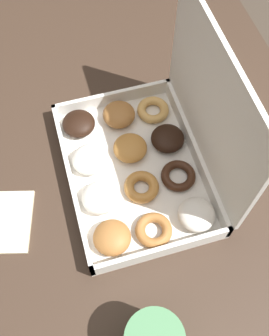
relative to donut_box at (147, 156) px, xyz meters
name	(u,v)px	position (x,y,z in m)	size (l,w,h in m)	color
ground_plane	(143,260)	(-0.01, 0.01, -0.77)	(8.00, 8.00, 0.00)	#42382D
dining_table	(148,185)	(-0.01, 0.01, -0.15)	(1.28, 0.72, 0.72)	#38281E
donut_box	(147,156)	(0.00, 0.00, 0.00)	(0.35, 0.26, 0.29)	silver
paper_napkin	(11,221)	(0.04, -0.27, -0.05)	(0.13, 0.10, 0.01)	beige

